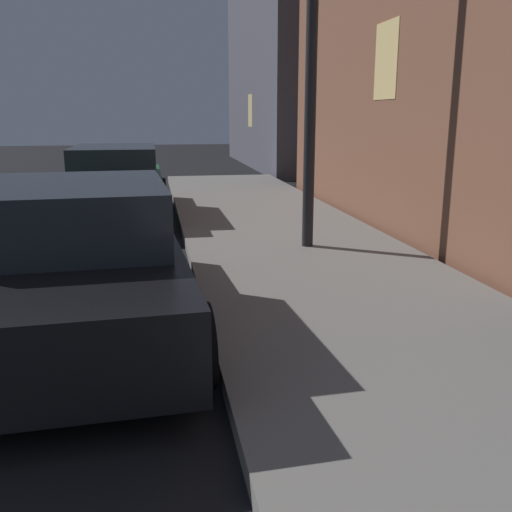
# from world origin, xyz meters

# --- Properties ---
(car_black) EXTENTS (2.21, 4.41, 1.43)m
(car_black) POSITION_xyz_m (2.85, 5.37, 0.70)
(car_black) COLOR black
(car_black) RESTS_ON ground
(car_green) EXTENTS (1.98, 4.30, 1.43)m
(car_green) POSITION_xyz_m (2.85, 11.41, 0.72)
(car_green) COLOR #19592D
(car_green) RESTS_ON ground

